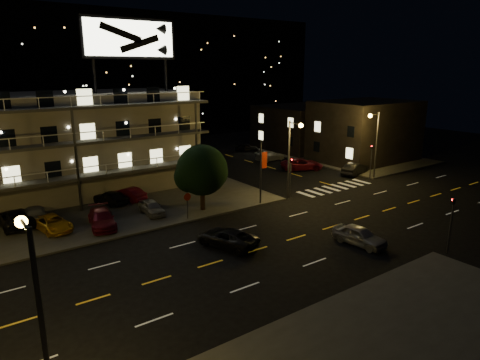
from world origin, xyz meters
TOP-DOWN VIEW (x-y plane):
  - ground at (0.00, 0.00)m, footprint 140.00×140.00m
  - curb_nw at (-14.00, 20.00)m, footprint 44.00×24.00m
  - curb_ne at (30.00, 20.00)m, footprint 16.00×24.00m
  - motel at (-9.94, 23.88)m, footprint 28.00×13.80m
  - side_bldg_front at (29.99, 16.00)m, footprint 14.06×10.00m
  - side_bldg_back at (29.99, 28.00)m, footprint 14.06×12.00m
  - hill_backdrop at (-5.94, 68.78)m, footprint 120.00×25.00m
  - streetlight_nc at (8.50, 7.94)m, footprint 0.44×1.92m
  - streetlight_ne at (22.14, 8.30)m, footprint 1.92×0.44m
  - streetlight_s at (-18.00, -7.94)m, footprint 0.44×1.92m
  - signal_nw at (9.00, 8.50)m, footprint 0.20×0.27m
  - signal_sw at (9.00, -8.50)m, footprint 0.20×0.27m
  - signal_ne at (22.00, 8.50)m, footprint 0.27×0.20m
  - banner_north at (5.09, 8.40)m, footprint 0.83×0.16m
  - stop_sign at (-3.00, 8.57)m, footprint 0.91×0.11m
  - tree at (-0.70, 9.95)m, footprint 4.90×4.72m
  - lot_car_2 at (-13.36, 12.54)m, footprint 2.85×4.70m
  - lot_car_3 at (-9.78, 11.04)m, footprint 2.87×5.09m
  - lot_car_4 at (-5.06, 11.56)m, footprint 1.62×3.72m
  - lot_car_6 at (-15.69, 15.44)m, footprint 2.73×5.25m
  - lot_car_7 at (-14.12, 15.69)m, footprint 2.29×4.81m
  - lot_car_8 at (-7.12, 16.65)m, footprint 2.76×4.27m
  - lot_car_9 at (-5.24, 16.77)m, footprint 2.74×4.26m
  - side_car_0 at (22.09, 10.89)m, footprint 4.86×2.69m
  - side_car_1 at (18.53, 16.66)m, footprint 6.02×4.53m
  - side_car_2 at (18.92, 23.72)m, footprint 4.73×2.08m
  - side_car_3 at (20.38, 31.41)m, footprint 3.90×2.83m
  - road_car_east at (4.97, -3.76)m, footprint 2.11×4.37m
  - road_car_west at (-3.37, 1.83)m, footprint 3.74×5.36m

SIDE VIEW (x-z plane):
  - ground at x=0.00m, z-range 0.00..0.00m
  - curb_nw at x=-14.00m, z-range 0.00..0.15m
  - curb_ne at x=30.00m, z-range 0.00..0.15m
  - side_car_3 at x=20.38m, z-range 0.00..1.24m
  - side_car_2 at x=18.92m, z-range 0.00..1.35m
  - road_car_west at x=-3.37m, z-range 0.00..1.36m
  - road_car_east at x=4.97m, z-range 0.00..1.44m
  - side_car_0 at x=22.09m, z-range 0.00..1.52m
  - lot_car_2 at x=-13.36m, z-range 0.15..1.37m
  - side_car_1 at x=18.53m, z-range 0.00..1.52m
  - lot_car_4 at x=-5.06m, z-range 0.15..1.40m
  - lot_car_9 at x=-5.24m, z-range 0.15..1.47m
  - lot_car_8 at x=-7.12m, z-range 0.15..1.50m
  - lot_car_7 at x=-14.12m, z-range 0.15..1.50m
  - lot_car_3 at x=-9.78m, z-range 0.15..1.54m
  - lot_car_6 at x=-15.69m, z-range 0.15..1.56m
  - stop_sign at x=-3.00m, z-range 0.41..3.01m
  - signal_nw at x=9.00m, z-range 0.27..4.87m
  - signal_sw at x=9.00m, z-range 0.27..4.87m
  - signal_ne at x=22.00m, z-range 0.27..4.87m
  - banner_north at x=5.09m, z-range 0.23..6.63m
  - side_bldg_back at x=29.99m, z-range 0.00..7.00m
  - tree at x=-0.70m, z-range 0.73..6.90m
  - side_bldg_front at x=29.99m, z-range 0.00..8.50m
  - streetlight_nc at x=8.50m, z-range 0.96..8.96m
  - streetlight_ne at x=22.14m, z-range 0.96..8.96m
  - streetlight_s at x=-18.00m, z-range 0.96..8.96m
  - motel at x=-9.94m, z-range -3.71..14.39m
  - hill_backdrop at x=-5.94m, z-range -0.45..23.55m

